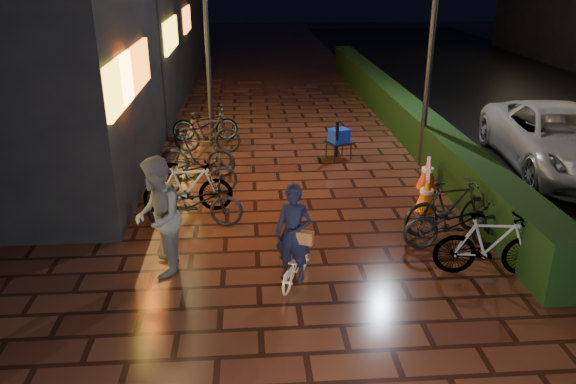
{
  "coord_description": "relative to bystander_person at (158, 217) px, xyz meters",
  "views": [
    {
      "loc": [
        -1.2,
        -8.54,
        4.58
      ],
      "look_at": [
        -0.58,
        -0.04,
        1.1
      ],
      "focal_mm": 35.0,
      "sensor_mm": 36.0,
      "label": 1
    }
  ],
  "objects": [
    {
      "name": "parked_bikes_storefront",
      "position": [
        0.28,
        4.14,
        -0.47
      ],
      "size": [
        1.99,
        6.26,
        1.05
      ],
      "color": "black",
      "rests_on": "ground"
    },
    {
      "name": "parked_bikes_hedge",
      "position": [
        5.01,
        0.36,
        -0.46
      ],
      "size": [
        2.02,
        2.18,
        1.05
      ],
      "color": "black",
      "rests_on": "ground"
    },
    {
      "name": "traffic_barrier",
      "position": [
        5.1,
        2.67,
        -0.62
      ],
      "size": [
        0.87,
        1.69,
        0.69
      ],
      "color": "orange",
      "rests_on": "ground"
    },
    {
      "name": "hedge",
      "position": [
        5.93,
        8.58,
        -0.46
      ],
      "size": [
        0.7,
        20.0,
        1.0
      ],
      "primitive_type": "cube",
      "color": "black",
      "rests_on": "ground"
    },
    {
      "name": "van",
      "position": [
        8.73,
        4.18,
        -0.21
      ],
      "size": [
        3.05,
        5.6,
        1.49
      ],
      "primitive_type": "imported",
      "rotation": [
        0.0,
        0.0,
        -0.11
      ],
      "color": "#A4A4A8",
      "rests_on": "ground"
    },
    {
      "name": "lamp_post_hedge",
      "position": [
        5.6,
        4.75,
        1.8
      ],
      "size": [
        0.48,
        0.15,
        5.01
      ],
      "color": "black",
      "rests_on": "ground"
    },
    {
      "name": "cyclist",
      "position": [
        2.07,
        -0.5,
        -0.35
      ],
      "size": [
        0.83,
        1.21,
        1.64
      ],
      "color": "white",
      "rests_on": "ground"
    },
    {
      "name": "lamp_post_sf",
      "position": [
        0.41,
        7.23,
        1.67
      ],
      "size": [
        0.45,
        0.24,
        4.77
      ],
      "color": "black",
      "rests_on": "ground"
    },
    {
      "name": "bystander_person",
      "position": [
        0.0,
        0.0,
        0.0
      ],
      "size": [
        0.79,
        0.99,
        1.92
      ],
      "primitive_type": "imported",
      "rotation": [
        0.0,
        0.0,
        -1.5
      ],
      "color": "#4F4F51",
      "rests_on": "ground"
    },
    {
      "name": "ground",
      "position": [
        2.63,
        0.58,
        -0.96
      ],
      "size": [
        80.0,
        80.0,
        0.0
      ],
      "primitive_type": "plane",
      "color": "#381911",
      "rests_on": "ground"
    },
    {
      "name": "cart_assembly",
      "position": [
        3.66,
        5.3,
        -0.38
      ],
      "size": [
        0.75,
        0.81,
        1.13
      ],
      "color": "black",
      "rests_on": "ground"
    }
  ]
}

